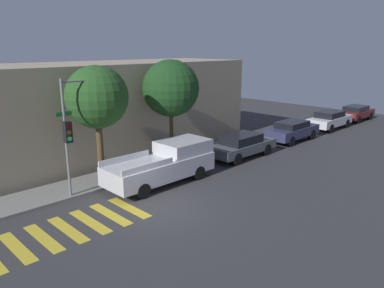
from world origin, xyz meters
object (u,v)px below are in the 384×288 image
traffic_light_pole (74,121)px  sedan_far_end (330,119)px  sedan_tail_of_row (356,112)px  pickup_truck (165,163)px  sedan_near_corner (242,145)px  tree_midblock (171,88)px  tree_near_corner (97,98)px  sedan_middle (292,130)px

traffic_light_pole → sedan_far_end: bearing=-3.4°
sedan_tail_of_row → pickup_truck: bearing=-180.0°
sedan_near_corner → sedan_tail_of_row: sedan_near_corner is taller
sedan_tail_of_row → tree_midblock: size_ratio=0.73×
traffic_light_pole → tree_near_corner: tree_near_corner is taller
sedan_tail_of_row → traffic_light_pole: bearing=177.3°
sedan_middle → tree_midblock: 10.44m
sedan_near_corner → tree_near_corner: 9.32m
pickup_truck → tree_midblock: size_ratio=0.96×
sedan_middle → sedan_far_end: size_ratio=0.99×
sedan_middle → tree_near_corner: (-14.18, 2.02, 3.45)m
sedan_near_corner → sedan_tail_of_row: 16.59m
sedan_tail_of_row → tree_midblock: 20.85m
sedan_near_corner → tree_near_corner: size_ratio=0.82×
sedan_near_corner → sedan_tail_of_row: (16.59, 0.00, -0.03)m
traffic_light_pole → tree_midblock: bearing=6.9°
sedan_middle → tree_near_corner: bearing=171.9°
traffic_light_pole → sedan_near_corner: 10.45m
pickup_truck → tree_near_corner: size_ratio=0.99×
sedan_middle → tree_near_corner: size_ratio=0.80×
sedan_near_corner → sedan_far_end: bearing=0.0°
tree_midblock → tree_near_corner: bearing=180.0°
traffic_light_pole → sedan_tail_of_row: bearing=-2.7°
sedan_far_end → tree_near_corner: 20.29m
traffic_light_pole → pickup_truck: traffic_light_pole is taller
tree_midblock → sedan_middle: bearing=-11.9°
sedan_middle → pickup_truck: bearing=-180.0°
traffic_light_pole → sedan_far_end: size_ratio=1.14×
tree_near_corner → tree_midblock: size_ratio=0.97×
traffic_light_pole → pickup_truck: (3.97, -1.27, -2.47)m
sedan_middle → sedan_tail_of_row: bearing=-0.0°
traffic_light_pole → tree_midblock: tree_midblock is taller
pickup_truck → sedan_near_corner: bearing=0.0°
sedan_far_end → tree_near_corner: bearing=174.2°
pickup_truck → sedan_far_end: bearing=0.0°
traffic_light_pole → sedan_far_end: 21.70m
sedan_tail_of_row → tree_midblock: bearing=174.4°
traffic_light_pole → sedan_tail_of_row: 26.78m
sedan_tail_of_row → tree_near_corner: size_ratio=0.75×
sedan_tail_of_row → tree_near_corner: (-25.00, 2.02, 3.49)m
traffic_light_pole → sedan_near_corner: size_ratio=1.12×
sedan_tail_of_row → sedan_far_end: bearing=180.0°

